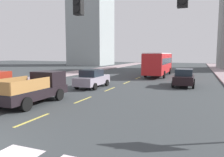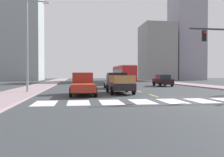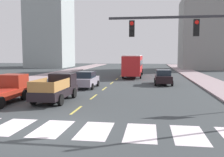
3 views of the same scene
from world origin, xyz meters
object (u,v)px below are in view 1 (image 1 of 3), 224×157
at_px(city_bus, 159,62).
at_px(sedan_far, 92,78).
at_px(sedan_near_right, 184,78).
at_px(pickup_stakebed, 36,88).

relative_size(city_bus, sedan_far, 2.45).
height_order(sedan_far, sedan_near_right, same).
relative_size(pickup_stakebed, sedan_near_right, 1.18).
bearing_deg(sedan_far, city_bus, 73.60).
bearing_deg(city_bus, pickup_stakebed, -103.02).
height_order(pickup_stakebed, city_bus, city_bus).
distance_m(pickup_stakebed, sedan_far, 7.18).
xyz_separation_m(city_bus, sedan_near_right, (4.08, -9.52, -1.09)).
bearing_deg(sedan_near_right, pickup_stakebed, -125.59).
distance_m(city_bus, sedan_near_right, 10.42).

